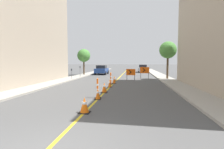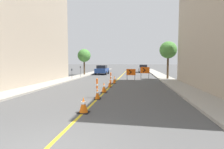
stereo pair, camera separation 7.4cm
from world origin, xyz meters
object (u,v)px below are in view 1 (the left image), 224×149
traffic_cone_nearest (84,105)px  traffic_cone_second (98,94)px  traffic_cone_fourth (110,83)px  delineator_post_front (98,90)px  parking_meter_near_curb (72,71)px  traffic_cone_third (104,87)px  arrow_barricade_secondary (145,71)px  parked_car_curb_mid (143,68)px  delineator_post_rear (111,79)px  traffic_cone_farthest (114,79)px  street_tree_left_near (84,56)px  parking_meter_far_curb (80,69)px  street_tree_right_near (168,50)px  traffic_cone_fifth (114,80)px  arrow_barricade_primary (131,72)px  parked_car_curb_near (102,70)px

traffic_cone_nearest → traffic_cone_second: traffic_cone_nearest is taller
traffic_cone_fourth → delineator_post_front: 4.49m
traffic_cone_second → parking_meter_near_curb: size_ratio=0.52×
traffic_cone_third → arrow_barricade_secondary: (3.40, 10.97, 0.67)m
parked_car_curb_mid → parking_meter_near_curb: bearing=-116.0°
traffic_cone_second → delineator_post_rear: delineator_post_rear is taller
traffic_cone_third → delineator_post_rear: delineator_post_rear is taller
traffic_cone_nearest → delineator_post_rear: 9.56m
traffic_cone_farthest → street_tree_left_near: size_ratio=0.14×
traffic_cone_farthest → parking_meter_far_curb: parking_meter_far_curb is taller
delineator_post_rear → street_tree_right_near: size_ratio=0.25×
traffic_cone_nearest → traffic_cone_second: size_ratio=1.04×
delineator_post_front → parking_meter_far_curb: parking_meter_far_curb is taller
traffic_cone_third → traffic_cone_farthest: bearing=90.9°
parked_car_curb_mid → street_tree_left_near: size_ratio=1.07×
arrow_barricade_secondary → street_tree_right_near: (2.66, -1.19, 2.53)m
traffic_cone_fourth → street_tree_right_near: street_tree_right_near is taller
traffic_cone_nearest → traffic_cone_third: 4.97m
traffic_cone_fifth → street_tree_right_near: 8.17m
traffic_cone_fifth → arrow_barricade_primary: size_ratio=0.54×
parked_car_curb_near → street_tree_left_near: size_ratio=1.05×
street_tree_right_near → street_tree_left_near: bearing=155.4°
delineator_post_front → parked_car_curb_near: bearing=100.1°
traffic_cone_nearest → traffic_cone_second: 2.70m
traffic_cone_farthest → parking_meter_near_curb: size_ratio=0.45×
delineator_post_front → street_tree_right_near: bearing=62.3°
traffic_cone_fourth → parked_car_curb_near: size_ratio=0.16×
street_tree_right_near → traffic_cone_nearest: bearing=-112.3°
parked_car_curb_near → street_tree_left_near: bearing=-137.3°
arrow_barricade_primary → parking_meter_far_curb: parking_meter_far_curb is taller
street_tree_left_near → parking_meter_near_curb: bearing=-84.6°
delineator_post_front → arrow_barricade_secondary: bearing=74.9°
traffic_cone_nearest → parking_meter_far_curb: parking_meter_far_curb is taller
delineator_post_front → delineator_post_rear: size_ratio=1.04×
parking_meter_near_curb → street_tree_right_near: street_tree_right_near is taller
traffic_cone_nearest → arrow_barricade_secondary: (3.38, 15.93, 0.70)m
traffic_cone_fourth → parked_car_curb_mid: bearing=80.3°
traffic_cone_farthest → parked_car_curb_near: parked_car_curb_near is taller
traffic_cone_farthest → parked_car_curb_near: size_ratio=0.13×
traffic_cone_fifth → parked_car_curb_mid: 19.75m
arrow_barricade_primary → street_tree_left_near: street_tree_left_near is taller
parking_meter_near_curb → parking_meter_far_curb: bearing=90.0°
delineator_post_front → arrow_barricade_primary: arrow_barricade_primary is taller
traffic_cone_second → arrow_barricade_primary: bearing=81.5°
traffic_cone_second → traffic_cone_third: 2.26m
traffic_cone_farthest → delineator_post_front: bearing=-89.7°
traffic_cone_third → parking_meter_far_curb: parking_meter_far_curb is taller
traffic_cone_third → parking_meter_near_curb: (-5.34, 7.90, 0.66)m
traffic_cone_fourth → traffic_cone_third: bearing=-90.2°
traffic_cone_fifth → parked_car_curb_near: 12.94m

